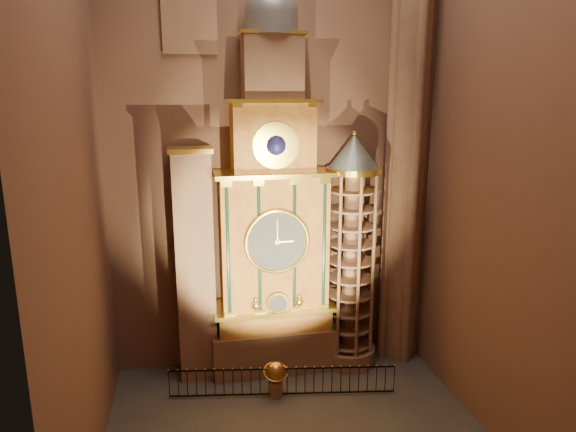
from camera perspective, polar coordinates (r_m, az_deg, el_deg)
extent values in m
plane|color=brown|center=(22.64, -2.21, 10.06)|extent=(22.00, 0.00, 22.00)
plane|color=brown|center=(16.71, -23.24, 7.81)|extent=(0.00, 22.00, 22.00)
plane|color=brown|center=(19.51, 21.88, 8.58)|extent=(0.00, 22.00, 22.00)
cube|color=#8C634C|center=(24.40, -1.60, -14.23)|extent=(5.60, 2.20, 2.00)
cube|color=brown|center=(23.74, -1.62, -11.02)|extent=(5.00, 2.00, 1.00)
cube|color=yellow|center=(23.48, -1.61, -9.85)|extent=(5.40, 2.30, 0.18)
cube|color=brown|center=(22.52, -1.68, -2.89)|extent=(4.60, 2.00, 6.00)
cylinder|color=black|center=(21.46, -6.70, -3.81)|extent=(0.32, 0.32, 5.60)
cylinder|color=black|center=(21.60, -3.26, -3.62)|extent=(0.32, 0.32, 5.60)
cylinder|color=black|center=(21.85, 0.65, -3.40)|extent=(0.32, 0.32, 5.60)
cylinder|color=black|center=(22.15, 3.94, -3.20)|extent=(0.32, 0.32, 5.60)
cube|color=yellow|center=(21.82, -1.71, 4.79)|extent=(5.00, 2.25, 0.18)
cylinder|color=#2D3033|center=(21.48, -1.23, -2.86)|extent=(2.60, 0.12, 2.60)
torus|color=yellow|center=(21.44, -1.20, -2.90)|extent=(2.80, 0.16, 2.80)
cylinder|color=yellow|center=(22.26, -1.12, -9.66)|extent=(0.90, 0.10, 0.90)
sphere|color=yellow|center=(22.19, -3.60, -9.90)|extent=(0.36, 0.36, 0.36)
sphere|color=yellow|center=(22.49, 1.27, -9.54)|extent=(0.36, 0.36, 0.36)
cube|color=brown|center=(21.69, -1.76, 8.59)|extent=(3.40, 1.80, 3.00)
sphere|color=#0D0E44|center=(20.82, -1.33, 7.84)|extent=(0.80, 0.80, 0.80)
cube|color=yellow|center=(21.57, -1.77, 12.69)|extent=(3.80, 2.00, 0.15)
cube|color=#8C634C|center=(21.64, -1.82, 16.00)|extent=(2.40, 1.60, 2.60)
sphere|color=slate|center=(21.84, -1.86, 21.52)|extent=(2.10, 2.10, 2.10)
cube|color=#8C634C|center=(22.53, -10.26, -5.77)|extent=(1.60, 1.40, 10.00)
cube|color=yellow|center=(22.88, -10.02, -10.85)|extent=(1.35, 0.10, 2.10)
cube|color=#441912|center=(22.82, -10.02, -10.91)|extent=(1.05, 0.04, 1.75)
cube|color=yellow|center=(21.95, -10.30, -4.64)|extent=(1.35, 0.10, 2.10)
cube|color=#441912|center=(21.89, -10.29, -4.69)|extent=(1.05, 0.04, 1.75)
cube|color=yellow|center=(21.29, -10.59, 2.03)|extent=(1.35, 0.10, 2.10)
cube|color=#441912|center=(21.24, -10.58, 2.00)|extent=(1.05, 0.04, 1.75)
cube|color=yellow|center=(21.43, -10.83, 7.23)|extent=(1.80, 1.60, 0.20)
cylinder|color=#8C634C|center=(25.19, 6.68, -14.93)|extent=(2.50, 2.50, 0.80)
cylinder|color=#8C634C|center=(23.40, 6.98, -5.18)|extent=(0.70, 0.70, 8.20)
cylinder|color=yellow|center=(22.42, 7.28, 5.05)|extent=(2.40, 2.40, 0.25)
cone|color=slate|center=(22.32, 7.34, 7.08)|extent=(2.30, 2.30, 1.50)
sphere|color=yellow|center=(22.25, 7.40, 9.13)|extent=(0.20, 0.20, 0.20)
cylinder|color=#8C634C|center=(23.46, 13.30, 9.84)|extent=(1.60, 1.60, 22.00)
cylinder|color=#8C634C|center=(23.81, 15.08, 9.78)|extent=(0.44, 0.44, 22.00)
cylinder|color=#8C634C|center=(23.14, 11.47, 9.88)|extent=(0.44, 0.44, 22.00)
cylinder|color=#8C634C|center=(24.19, 12.51, 9.97)|extent=(0.44, 0.44, 22.00)
cylinder|color=#8C634C|center=(22.74, 14.14, 9.69)|extent=(0.44, 0.44, 22.00)
cylinder|color=#8C634C|center=(22.65, -1.37, -18.56)|extent=(0.57, 0.57, 0.66)
sphere|color=#C07C36|center=(22.26, -1.38, -16.91)|extent=(0.85, 0.85, 0.85)
torus|color=#C07C36|center=(22.26, -1.38, -16.91)|extent=(1.11, 1.05, 0.46)
cube|color=black|center=(22.11, -0.61, -16.62)|extent=(9.26, 1.52, 0.05)
cube|color=black|center=(22.71, -0.60, -19.13)|extent=(9.26, 1.52, 0.05)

